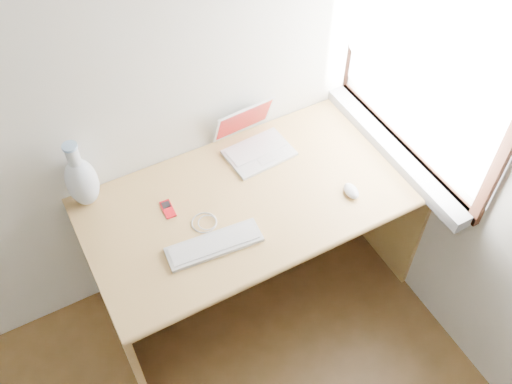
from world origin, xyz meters
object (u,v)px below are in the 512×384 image
desk (246,212)px  external_keyboard (214,244)px  vase (81,180)px  laptop (255,142)px

desk → external_keyboard: 0.43m
external_keyboard → vase: 0.60m
laptop → external_keyboard: 0.56m
desk → external_keyboard: size_ratio=3.73×
external_keyboard → vase: vase is taller
desk → vase: vase is taller
vase → laptop: bearing=-4.7°
desk → laptop: size_ratio=4.84×
desk → external_keyboard: (-0.27, -0.24, 0.23)m
desk → laptop: (0.13, 0.15, 0.27)m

